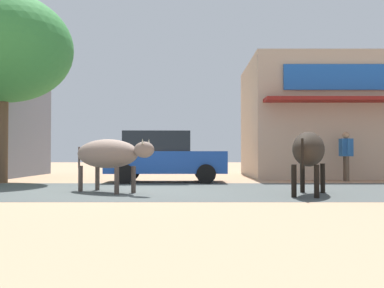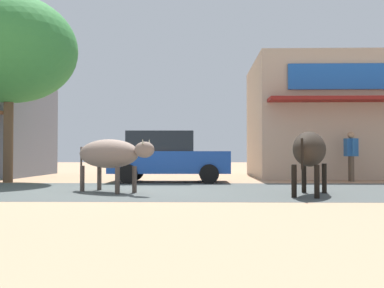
{
  "view_description": "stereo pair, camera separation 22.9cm",
  "coord_description": "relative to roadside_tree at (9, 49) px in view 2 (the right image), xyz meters",
  "views": [
    {
      "loc": [
        1.85,
        -11.3,
        0.9
      ],
      "look_at": [
        1.8,
        0.59,
        1.17
      ],
      "focal_mm": 42.34,
      "sensor_mm": 36.0,
      "label": 1
    },
    {
      "loc": [
        2.07,
        -11.3,
        0.9
      ],
      "look_at": [
        1.8,
        0.59,
        1.17
      ],
      "focal_mm": 42.34,
      "sensor_mm": 36.0,
      "label": 2
    }
  ],
  "objects": [
    {
      "name": "roadside_tree",
      "position": [
        0.0,
        0.0,
        0.0
      ],
      "size": [
        4.33,
        4.33,
        6.03
      ],
      "color": "brown",
      "rests_on": "ground"
    },
    {
      "name": "storefront_right_club",
      "position": [
        12.82,
        4.22,
        -1.97
      ],
      "size": [
        9.0,
        6.38,
        4.64
      ],
      "color": "tan",
      "rests_on": "ground"
    },
    {
      "name": "cow_near_brown",
      "position": [
        4.02,
        -3.61,
        -3.38
      ],
      "size": [
        2.29,
        1.96,
        1.26
      ],
      "color": "#7F6B5F",
      "rests_on": "ground"
    },
    {
      "name": "cow_far_dark",
      "position": [
        8.62,
        -4.3,
        -3.29
      ],
      "size": [
        1.37,
        2.55,
        1.4
      ],
      "color": "#2C241C",
      "rests_on": "ground"
    },
    {
      "name": "asphalt_road",
      "position": [
        4.16,
        -3.06,
        -4.29
      ],
      "size": [
        72.0,
        5.59,
        0.0
      ],
      "primitive_type": "cube",
      "color": "#464D4B",
      "rests_on": "ground"
    },
    {
      "name": "ground",
      "position": [
        4.16,
        -3.06,
        -4.29
      ],
      "size": [
        80.0,
        80.0,
        0.0
      ],
      "primitive_type": "plane",
      "color": "tan"
    },
    {
      "name": "parked_hatchback_car",
      "position": [
        5.08,
        0.37,
        -3.45
      ],
      "size": [
        3.88,
        1.99,
        1.64
      ],
      "color": "#1A459C",
      "rests_on": "ground"
    },
    {
      "name": "pedestrian_by_shop",
      "position": [
        11.19,
        0.84,
        -3.31
      ],
      "size": [
        0.44,
        0.61,
        1.66
      ],
      "color": "brown",
      "rests_on": "ground"
    }
  ]
}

